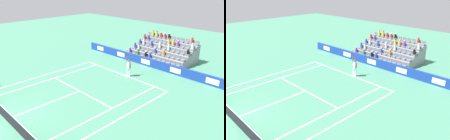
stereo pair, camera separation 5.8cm
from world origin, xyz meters
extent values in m
plane|color=#47896B|center=(0.00, 0.00, 0.00)|extent=(80.00, 80.00, 0.00)
cube|color=white|center=(0.00, -11.89, 0.00)|extent=(10.97, 0.10, 0.01)
cube|color=white|center=(0.00, -6.40, 0.00)|extent=(8.23, 0.10, 0.01)
cube|color=white|center=(0.00, -3.20, 0.00)|extent=(0.10, 6.40, 0.01)
cube|color=white|center=(4.12, -5.95, 0.00)|extent=(0.10, 11.89, 0.01)
cube|color=white|center=(-4.12, -5.95, 0.00)|extent=(0.10, 11.89, 0.01)
cube|color=white|center=(5.49, -5.95, 0.00)|extent=(0.10, 11.89, 0.01)
cube|color=white|center=(-5.49, -5.95, 0.00)|extent=(0.10, 11.89, 0.01)
cube|color=white|center=(0.00, -11.79, 0.00)|extent=(0.10, 0.20, 0.01)
cube|color=#193899|center=(0.00, -15.81, 0.48)|extent=(19.26, 0.20, 0.96)
cube|color=white|center=(-7.71, -15.70, 0.48)|extent=(1.23, 0.01, 0.54)
cube|color=white|center=(-3.85, -15.70, 0.48)|extent=(1.23, 0.01, 0.54)
cube|color=white|center=(0.00, -15.70, 0.48)|extent=(1.23, 0.01, 0.54)
cube|color=white|center=(3.85, -15.70, 0.48)|extent=(1.23, 0.01, 0.54)
cube|color=white|center=(7.71, -15.70, 0.48)|extent=(1.23, 0.01, 0.54)
cube|color=black|center=(0.00, 0.00, 0.46)|extent=(11.77, 0.02, 0.92)
cube|color=white|center=(0.00, 0.00, 0.94)|extent=(11.77, 0.04, 0.04)
cylinder|color=white|center=(-0.81, -12.09, 0.45)|extent=(0.16, 0.16, 0.90)
cylinder|color=white|center=(-0.58, -12.03, 0.45)|extent=(0.16, 0.16, 0.90)
cube|color=white|center=(-0.81, -12.09, 0.04)|extent=(0.18, 0.28, 0.08)
cube|color=white|center=(-0.58, -12.03, 0.04)|extent=(0.18, 0.28, 0.08)
cube|color=white|center=(-0.69, -12.06, 1.20)|extent=(0.30, 0.40, 0.60)
sphere|color=brown|center=(-0.69, -12.06, 1.66)|extent=(0.24, 0.24, 0.24)
cylinder|color=brown|center=(-0.48, -12.00, 1.81)|extent=(0.09, 0.09, 0.62)
cylinder|color=brown|center=(-0.92, -12.06, 1.22)|extent=(0.09, 0.09, 0.56)
cylinder|color=black|center=(-0.48, -12.00, 2.26)|extent=(0.04, 0.04, 0.28)
torus|color=red|center=(-0.48, -12.00, 2.54)|extent=(0.10, 0.31, 0.31)
sphere|color=#D1E533|center=(-0.48, -12.00, 2.82)|extent=(0.07, 0.07, 0.07)
cube|color=gray|center=(0.00, -16.89, 0.21)|extent=(7.44, 0.95, 0.42)
cube|color=slate|center=(-3.41, -16.89, 0.52)|extent=(0.48, 0.44, 0.20)
cube|color=slate|center=(-3.41, -17.09, 0.77)|extent=(0.48, 0.04, 0.30)
cube|color=slate|center=(-2.79, -16.89, 0.52)|extent=(0.48, 0.44, 0.20)
cube|color=slate|center=(-2.79, -17.09, 0.77)|extent=(0.48, 0.04, 0.30)
cube|color=slate|center=(-2.17, -16.89, 0.52)|extent=(0.48, 0.44, 0.20)
cube|color=slate|center=(-2.17, -17.09, 0.77)|extent=(0.48, 0.04, 0.30)
cube|color=slate|center=(-1.55, -16.89, 0.52)|extent=(0.48, 0.44, 0.20)
cube|color=slate|center=(-1.55, -17.09, 0.77)|extent=(0.48, 0.04, 0.30)
cube|color=slate|center=(-0.93, -16.89, 0.52)|extent=(0.48, 0.44, 0.20)
cube|color=slate|center=(-0.93, -17.09, 0.77)|extent=(0.48, 0.04, 0.30)
cube|color=slate|center=(-0.31, -16.89, 0.52)|extent=(0.48, 0.44, 0.20)
cube|color=slate|center=(-0.31, -17.09, 0.77)|extent=(0.48, 0.04, 0.30)
cube|color=slate|center=(0.31, -16.89, 0.52)|extent=(0.48, 0.44, 0.20)
cube|color=slate|center=(0.31, -17.09, 0.77)|extent=(0.48, 0.04, 0.30)
cube|color=slate|center=(0.93, -16.89, 0.52)|extent=(0.48, 0.44, 0.20)
cube|color=slate|center=(0.93, -17.09, 0.77)|extent=(0.48, 0.04, 0.30)
cube|color=slate|center=(1.55, -16.89, 0.52)|extent=(0.48, 0.44, 0.20)
cube|color=slate|center=(1.55, -17.09, 0.77)|extent=(0.48, 0.04, 0.30)
cube|color=slate|center=(2.17, -16.89, 0.52)|extent=(0.48, 0.44, 0.20)
cube|color=slate|center=(2.17, -17.09, 0.77)|extent=(0.48, 0.04, 0.30)
cube|color=slate|center=(2.79, -16.89, 0.52)|extent=(0.48, 0.44, 0.20)
cube|color=slate|center=(2.79, -17.09, 0.77)|extent=(0.48, 0.04, 0.30)
cube|color=slate|center=(3.41, -16.89, 0.52)|extent=(0.48, 0.44, 0.20)
cube|color=slate|center=(3.41, -17.09, 0.77)|extent=(0.48, 0.04, 0.30)
cube|color=gray|center=(0.00, -17.84, 0.42)|extent=(7.44, 0.95, 0.84)
cube|color=slate|center=(-3.41, -17.84, 0.94)|extent=(0.48, 0.44, 0.20)
cube|color=slate|center=(-3.41, -18.04, 1.19)|extent=(0.48, 0.04, 0.30)
cube|color=slate|center=(-2.79, -17.84, 0.94)|extent=(0.48, 0.44, 0.20)
cube|color=slate|center=(-2.79, -18.04, 1.19)|extent=(0.48, 0.04, 0.30)
cube|color=slate|center=(-2.17, -17.84, 0.94)|extent=(0.48, 0.44, 0.20)
cube|color=slate|center=(-2.17, -18.04, 1.19)|extent=(0.48, 0.04, 0.30)
cube|color=slate|center=(-1.55, -17.84, 0.94)|extent=(0.48, 0.44, 0.20)
cube|color=slate|center=(-1.55, -18.04, 1.19)|extent=(0.48, 0.04, 0.30)
cube|color=slate|center=(-0.93, -17.84, 0.94)|extent=(0.48, 0.44, 0.20)
cube|color=slate|center=(-0.93, -18.04, 1.19)|extent=(0.48, 0.04, 0.30)
cube|color=slate|center=(-0.31, -17.84, 0.94)|extent=(0.48, 0.44, 0.20)
cube|color=slate|center=(-0.31, -18.04, 1.19)|extent=(0.48, 0.04, 0.30)
cube|color=slate|center=(0.31, -17.84, 0.94)|extent=(0.48, 0.44, 0.20)
cube|color=slate|center=(0.31, -18.04, 1.19)|extent=(0.48, 0.04, 0.30)
cube|color=slate|center=(0.93, -17.84, 0.94)|extent=(0.48, 0.44, 0.20)
cube|color=slate|center=(0.93, -18.04, 1.19)|extent=(0.48, 0.04, 0.30)
cube|color=slate|center=(1.55, -17.84, 0.94)|extent=(0.48, 0.44, 0.20)
cube|color=slate|center=(1.55, -18.04, 1.19)|extent=(0.48, 0.04, 0.30)
cube|color=slate|center=(2.17, -17.84, 0.94)|extent=(0.48, 0.44, 0.20)
cube|color=slate|center=(2.17, -18.04, 1.19)|extent=(0.48, 0.04, 0.30)
cube|color=slate|center=(2.79, -17.84, 0.94)|extent=(0.48, 0.44, 0.20)
cube|color=slate|center=(2.79, -18.04, 1.19)|extent=(0.48, 0.04, 0.30)
cube|color=slate|center=(3.41, -17.84, 0.94)|extent=(0.48, 0.44, 0.20)
cube|color=slate|center=(3.41, -18.04, 1.19)|extent=(0.48, 0.04, 0.30)
cube|color=gray|center=(0.00, -18.79, 0.63)|extent=(7.44, 0.95, 1.26)
cube|color=slate|center=(-3.41, -18.79, 1.36)|extent=(0.48, 0.44, 0.20)
cube|color=slate|center=(-3.41, -18.99, 1.61)|extent=(0.48, 0.04, 0.30)
cube|color=slate|center=(-2.79, -18.79, 1.36)|extent=(0.48, 0.44, 0.20)
cube|color=slate|center=(-2.79, -18.99, 1.61)|extent=(0.48, 0.04, 0.30)
cube|color=slate|center=(-2.17, -18.79, 1.36)|extent=(0.48, 0.44, 0.20)
cube|color=slate|center=(-2.17, -18.99, 1.61)|extent=(0.48, 0.04, 0.30)
cube|color=slate|center=(-1.55, -18.79, 1.36)|extent=(0.48, 0.44, 0.20)
cube|color=slate|center=(-1.55, -18.99, 1.61)|extent=(0.48, 0.04, 0.30)
cube|color=slate|center=(-0.93, -18.79, 1.36)|extent=(0.48, 0.44, 0.20)
cube|color=slate|center=(-0.93, -18.99, 1.61)|extent=(0.48, 0.04, 0.30)
cube|color=slate|center=(-0.31, -18.79, 1.36)|extent=(0.48, 0.44, 0.20)
cube|color=slate|center=(-0.31, -18.99, 1.61)|extent=(0.48, 0.04, 0.30)
cube|color=slate|center=(0.31, -18.79, 1.36)|extent=(0.48, 0.44, 0.20)
cube|color=slate|center=(0.31, -18.99, 1.61)|extent=(0.48, 0.04, 0.30)
cube|color=slate|center=(0.93, -18.79, 1.36)|extent=(0.48, 0.44, 0.20)
cube|color=slate|center=(0.93, -18.99, 1.61)|extent=(0.48, 0.04, 0.30)
cube|color=slate|center=(1.55, -18.79, 1.36)|extent=(0.48, 0.44, 0.20)
cube|color=slate|center=(1.55, -18.99, 1.61)|extent=(0.48, 0.04, 0.30)
cube|color=slate|center=(2.17, -18.79, 1.36)|extent=(0.48, 0.44, 0.20)
cube|color=slate|center=(2.17, -18.99, 1.61)|extent=(0.48, 0.04, 0.30)
cube|color=slate|center=(2.79, -18.79, 1.36)|extent=(0.48, 0.44, 0.20)
cube|color=slate|center=(2.79, -18.99, 1.61)|extent=(0.48, 0.04, 0.30)
cube|color=slate|center=(3.41, -18.79, 1.36)|extent=(0.48, 0.44, 0.20)
cube|color=slate|center=(3.41, -18.99, 1.61)|extent=(0.48, 0.04, 0.30)
cube|color=gray|center=(0.00, -19.74, 0.84)|extent=(7.44, 0.95, 1.68)
cube|color=slate|center=(-3.41, -19.74, 1.78)|extent=(0.48, 0.44, 0.20)
cube|color=slate|center=(-3.41, -19.94, 2.03)|extent=(0.48, 0.04, 0.30)
cube|color=slate|center=(-2.79, -19.74, 1.78)|extent=(0.48, 0.44, 0.20)
cube|color=slate|center=(-2.79, -19.94, 2.03)|extent=(0.48, 0.04, 0.30)
cube|color=slate|center=(-2.17, -19.74, 1.78)|extent=(0.48, 0.44, 0.20)
cube|color=slate|center=(-2.17, -19.94, 2.03)|extent=(0.48, 0.04, 0.30)
cube|color=slate|center=(-1.55, -19.74, 1.78)|extent=(0.48, 0.44, 0.20)
cube|color=slate|center=(-1.55, -19.94, 2.03)|extent=(0.48, 0.04, 0.30)
cube|color=slate|center=(-0.93, -19.74, 1.78)|extent=(0.48, 0.44, 0.20)
cube|color=slate|center=(-0.93, -19.94, 2.03)|extent=(0.48, 0.04, 0.30)
cube|color=slate|center=(-0.31, -19.74, 1.78)|extent=(0.48, 0.44, 0.20)
cube|color=slate|center=(-0.31, -19.94, 2.03)|extent=(0.48, 0.04, 0.30)
cube|color=slate|center=(0.31, -19.74, 1.78)|extent=(0.48, 0.44, 0.20)
cube|color=slate|center=(0.31, -19.94, 2.03)|extent=(0.48, 0.04, 0.30)
cube|color=slate|center=(0.93, -19.74, 1.78)|extent=(0.48, 0.44, 0.20)
cube|color=slate|center=(0.93, -19.94, 2.03)|extent=(0.48, 0.04, 0.30)
cube|color=slate|center=(1.55, -19.74, 1.78)|extent=(0.48, 0.44, 0.20)
cube|color=slate|center=(1.55, -19.94, 2.03)|extent=(0.48, 0.04, 0.30)
cube|color=slate|center=(2.17, -19.74, 1.78)|extent=(0.48, 0.44, 0.20)
cube|color=slate|center=(2.17, -19.94, 2.03)|extent=(0.48, 0.04, 0.30)
cube|color=slate|center=(2.79, -19.74, 1.78)|extent=(0.48, 0.44, 0.20)
cube|color=slate|center=(2.79, -19.94, 2.03)|extent=(0.48, 0.04, 0.30)
cube|color=slate|center=(3.41, -19.74, 1.78)|extent=(0.48, 0.44, 0.20)
cube|color=slate|center=(3.41, -19.94, 2.03)|extent=(0.48, 0.04, 0.30)
cube|color=gray|center=(0.00, -20.69, 1.05)|extent=(7.44, 0.95, 2.10)
cube|color=slate|center=(-3.41, -20.69, 2.20)|extent=(0.48, 0.44, 0.20)
cube|color=slate|center=(-3.41, -20.89, 2.45)|extent=(0.48, 0.04, 0.30)
cube|color=slate|center=(-2.79, -20.69, 2.20)|extent=(0.48, 0.44, 0.20)
cube|color=slate|center=(-2.79, -20.89, 2.45)|extent=(0.48, 0.04, 0.30)
cube|color=slate|center=(-2.17, -20.69, 2.20)|extent=(0.48, 0.44, 0.20)
cube|color=slate|center=(-2.17, -20.89, 2.45)|extent=(0.48, 0.04, 0.30)
cube|color=slate|center=(-1.55, -20.69, 2.20)|extent=(0.48, 0.44, 0.20)
cube|color=slate|center=(-1.55, -20.89, 2.45)|extent=(0.48, 0.04, 0.30)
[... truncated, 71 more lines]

